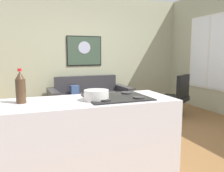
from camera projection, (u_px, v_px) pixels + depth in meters
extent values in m
cube|color=brown|center=(122.00, 135.00, 3.99)|extent=(6.40, 6.40, 0.04)
cube|color=#AAAD8C|center=(85.00, 52.00, 6.05)|extent=(6.40, 0.05, 2.80)
cube|color=#302F32|center=(91.00, 102.00, 5.59)|extent=(1.57, 0.95, 0.41)
cube|color=#302F32|center=(86.00, 84.00, 5.87)|extent=(1.55, 0.21, 0.40)
cube|color=#302F32|center=(53.00, 102.00, 5.26)|extent=(0.21, 0.91, 0.55)
cube|color=#302F32|center=(124.00, 97.00, 5.90)|extent=(0.21, 0.91, 0.55)
cube|color=#364C77|center=(75.00, 90.00, 5.57)|extent=(0.22, 0.14, 0.20)
cube|color=silver|center=(109.00, 105.00, 4.47)|extent=(1.04, 0.59, 0.02)
cylinder|color=#232326|center=(88.00, 121.00, 4.11)|extent=(0.03, 0.03, 0.38)
cylinder|color=#232326|center=(137.00, 116.00, 4.43)|extent=(0.03, 0.03, 0.38)
cylinder|color=#232326|center=(82.00, 114.00, 4.57)|extent=(0.03, 0.03, 0.38)
cylinder|color=#232326|center=(126.00, 110.00, 4.90)|extent=(0.03, 0.03, 0.38)
cylinder|color=black|center=(173.00, 113.00, 5.30)|extent=(0.40, 0.40, 0.04)
cylinder|color=black|center=(173.00, 105.00, 5.28)|extent=(0.06, 0.06, 0.33)
cube|color=black|center=(173.00, 99.00, 5.25)|extent=(0.78, 0.77, 0.10)
cube|color=black|center=(183.00, 86.00, 5.09)|extent=(0.52, 0.38, 0.49)
cube|color=silver|center=(88.00, 147.00, 2.29)|extent=(1.68, 0.66, 0.93)
cube|color=black|center=(117.00, 97.00, 2.33)|extent=(0.60, 0.52, 0.01)
cylinder|color=#2D2D2D|center=(105.00, 100.00, 2.14)|extent=(0.11, 0.11, 0.01)
cylinder|color=#2D2D2D|center=(139.00, 97.00, 2.26)|extent=(0.11, 0.11, 0.01)
cylinder|color=#2D2D2D|center=(96.00, 95.00, 2.40)|extent=(0.11, 0.11, 0.01)
cylinder|color=#2D2D2D|center=(127.00, 93.00, 2.52)|extent=(0.11, 0.11, 0.01)
cylinder|color=#4A3320|center=(21.00, 91.00, 2.07)|extent=(0.09, 0.09, 0.21)
cone|color=#4A3320|center=(20.00, 75.00, 2.05)|extent=(0.08, 0.08, 0.07)
cylinder|color=red|center=(20.00, 70.00, 2.05)|extent=(0.03, 0.03, 0.02)
cylinder|color=silver|center=(96.00, 100.00, 2.20)|extent=(0.13, 0.13, 0.01)
cylinder|color=silver|center=(96.00, 95.00, 2.20)|extent=(0.23, 0.23, 0.10)
cube|color=black|center=(84.00, 51.00, 5.99)|extent=(0.90, 0.01, 0.75)
cube|color=#3A4F3D|center=(84.00, 51.00, 5.99)|extent=(0.85, 0.02, 0.70)
cylinder|color=#B5B9D4|center=(84.00, 48.00, 5.96)|extent=(0.31, 0.01, 0.31)
cube|color=silver|center=(209.00, 52.00, 5.53)|extent=(0.02, 1.31, 1.73)
cube|color=white|center=(209.00, 52.00, 5.52)|extent=(0.01, 1.23, 1.65)
cube|color=silver|center=(208.00, 52.00, 5.52)|extent=(0.01, 0.04, 1.65)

